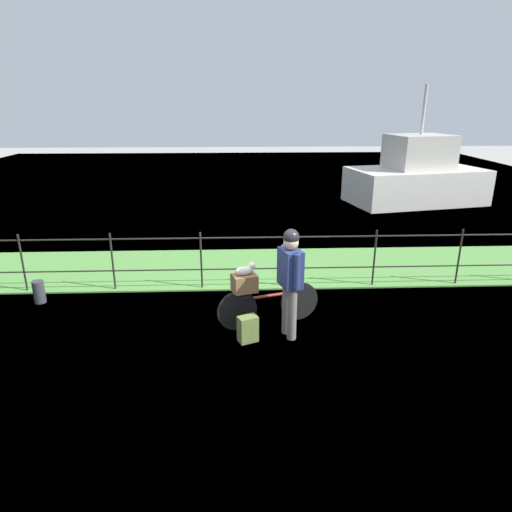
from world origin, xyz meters
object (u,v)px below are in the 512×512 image
Objects in this scene: bicycle_main at (268,305)px; wooden_crate at (244,283)px; cyclist_person at (290,274)px; moored_boat_near at (416,178)px; backpack_on_paving at (248,329)px; mooring_bollard at (39,292)px; terrier_dog at (246,270)px.

wooden_crate is (-0.37, -0.11, 0.43)m from bicycle_main.
moored_boat_near is at bearing 59.66° from cyclist_person.
backpack_on_paving is at bearing -122.75° from moored_boat_near.
cyclist_person reaches higher than mooring_bollard.
cyclist_person is 4.21× the size of backpack_on_paving.
mooring_bollard reaches higher than backpack_on_paving.
cyclist_person is at bearing -120.34° from moored_boat_near.
mooring_bollard is (-4.27, 1.38, -0.80)m from cyclist_person.
wooden_crate is at bearing -124.07° from moored_boat_near.
bicycle_main is 0.74m from terrier_dog.
bicycle_main is 0.82m from cyclist_person.
moored_boat_near reaches higher than backpack_on_paving.
cyclist_person is 10.76m from moored_boat_near.
backpack_on_paving is (0.04, -0.41, -0.57)m from wooden_crate.
terrier_dog reaches higher than backpack_on_paving.
mooring_bollard is at bearing 162.88° from wooden_crate.
wooden_crate is 1.11× the size of terrier_dog.
bicycle_main is 4.54× the size of wooden_crate.
moored_boat_near reaches higher than bicycle_main.
moored_boat_near is (5.44, 9.29, -0.14)m from cyclist_person.
wooden_crate is 0.21m from terrier_dog.
cyclist_person reaches higher than terrier_dog.
terrier_dog is at bearing 17.19° from wooden_crate.
terrier_dog is 0.70m from cyclist_person.
backpack_on_paving is 11.23m from moored_boat_near.
bicycle_main is 0.64m from backpack_on_paving.
backpack_on_paving is (-0.63, -0.14, -0.80)m from cyclist_person.
moored_boat_near is (6.10, 9.02, 0.09)m from wooden_crate.
wooden_crate is at bearing -108.65° from backpack_on_paving.
bicycle_main is 0.97× the size of cyclist_person.
wooden_crate is 3.82m from mooring_bollard.
cyclist_person is at bearing -21.75° from wooden_crate.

